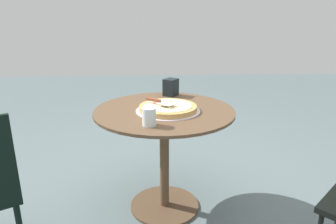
# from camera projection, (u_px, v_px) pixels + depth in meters

# --- Properties ---
(ground_plane) EXTENTS (10.00, 10.00, 0.00)m
(ground_plane) POSITION_uv_depth(u_px,v_px,m) (165.00, 206.00, 2.23)
(ground_plane) COLOR slate
(patio_table) EXTENTS (0.92, 0.92, 0.74)m
(patio_table) POSITION_uv_depth(u_px,v_px,m) (164.00, 137.00, 2.07)
(patio_table) COLOR brown
(patio_table) RESTS_ON ground
(pizza_on_tray) EXTENTS (0.42, 0.42, 0.05)m
(pizza_on_tray) POSITION_uv_depth(u_px,v_px,m) (168.00, 108.00, 1.97)
(pizza_on_tray) COLOR silver
(pizza_on_tray) RESTS_ON patio_table
(pizza_server) EXTENTS (0.17, 0.19, 0.02)m
(pizza_server) POSITION_uv_depth(u_px,v_px,m) (160.00, 102.00, 1.97)
(pizza_server) COLOR silver
(pizza_server) RESTS_ON pizza_on_tray
(drinking_cup) EXTENTS (0.08, 0.08, 0.10)m
(drinking_cup) POSITION_uv_depth(u_px,v_px,m) (149.00, 117.00, 1.70)
(drinking_cup) COLOR silver
(drinking_cup) RESTS_ON patio_table
(napkin_dispenser) EXTENTS (0.13, 0.13, 0.13)m
(napkin_dispenser) POSITION_uv_depth(u_px,v_px,m) (171.00, 87.00, 2.33)
(napkin_dispenser) COLOR black
(napkin_dispenser) RESTS_ON patio_table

